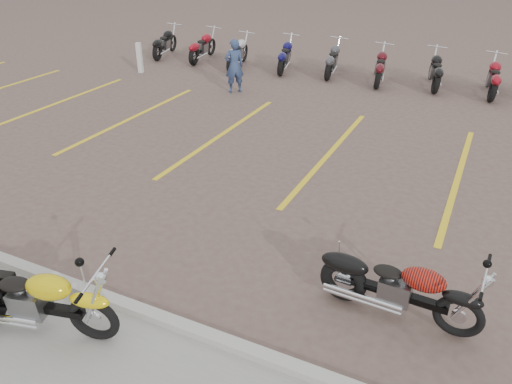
# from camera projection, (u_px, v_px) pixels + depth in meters

# --- Properties ---
(ground) EXTENTS (100.00, 100.00, 0.00)m
(ground) POSITION_uv_depth(u_px,v_px,m) (247.00, 246.00, 7.84)
(ground) COLOR #6C584D
(ground) RESTS_ON ground
(curb) EXTENTS (60.00, 0.18, 0.12)m
(curb) POSITION_uv_depth(u_px,v_px,m) (174.00, 324.00, 6.23)
(curb) COLOR #ADAAA3
(curb) RESTS_ON ground
(parking_stripes) EXTENTS (38.00, 5.50, 0.01)m
(parking_stripes) POSITION_uv_depth(u_px,v_px,m) (329.00, 154.00, 11.01)
(parking_stripes) COLOR yellow
(parking_stripes) RESTS_ON ground
(yellow_cruiser) EXTENTS (2.17, 0.66, 0.91)m
(yellow_cruiser) POSITION_uv_depth(u_px,v_px,m) (31.00, 301.00, 6.02)
(yellow_cruiser) COLOR black
(yellow_cruiser) RESTS_ON ground
(flame_cruiser) EXTENTS (2.07, 0.32, 0.85)m
(flame_cruiser) POSITION_uv_depth(u_px,v_px,m) (395.00, 289.00, 6.26)
(flame_cruiser) COLOR black
(flame_cruiser) RESTS_ON ground
(person_a) EXTENTS (0.67, 0.66, 1.57)m
(person_a) POSITION_uv_depth(u_px,v_px,m) (234.00, 66.00, 14.75)
(person_a) COLOR navy
(person_a) RESTS_ON ground
(bollard) EXTENTS (0.18, 0.18, 1.00)m
(bollard) POSITION_uv_depth(u_px,v_px,m) (140.00, 58.00, 16.88)
(bollard) COLOR silver
(bollard) RESTS_ON ground
(bg_bike_row) EXTENTS (20.83, 2.09, 1.10)m
(bg_bike_row) POSITION_uv_depth(u_px,v_px,m) (433.00, 71.00, 15.11)
(bg_bike_row) COLOR black
(bg_bike_row) RESTS_ON ground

